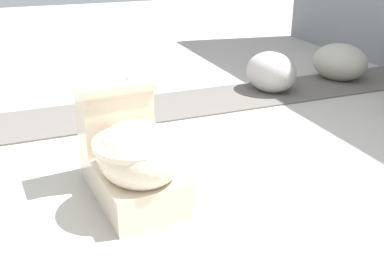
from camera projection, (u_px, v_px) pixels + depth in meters
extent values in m
plane|color=#B7B2A8|center=(174.00, 192.00, 2.16)|extent=(14.00, 14.00, 0.00)
cube|color=#605B56|center=(186.00, 104.00, 3.30)|extent=(0.56, 8.00, 0.01)
cube|color=beige|center=(133.00, 179.00, 2.10)|extent=(0.63, 0.40, 0.17)
ellipsoid|color=beige|center=(138.00, 154.00, 1.95)|extent=(0.47, 0.40, 0.28)
cylinder|color=beige|center=(138.00, 142.00, 1.93)|extent=(0.43, 0.43, 0.03)
cube|color=beige|center=(115.00, 118.00, 2.18)|extent=(0.21, 0.36, 0.30)
cube|color=beige|center=(113.00, 85.00, 2.12)|extent=(0.24, 0.38, 0.04)
cylinder|color=silver|center=(129.00, 78.00, 2.14)|extent=(0.02, 0.02, 0.01)
ellipsoid|color=#ADA899|center=(340.00, 62.00, 3.82)|extent=(0.59, 0.55, 0.31)
ellipsoid|color=#B7B2AD|center=(271.00, 72.00, 3.52)|extent=(0.51, 0.44, 0.32)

